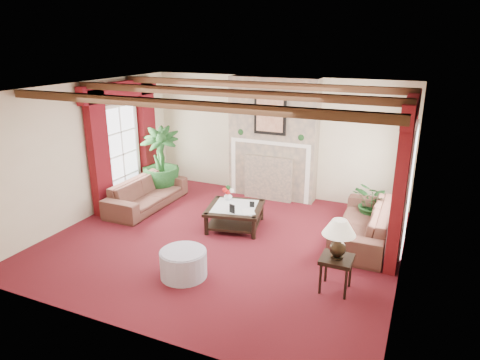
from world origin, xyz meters
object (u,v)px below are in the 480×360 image
at_px(potted_palm, 161,176).
at_px(ottoman, 183,264).
at_px(side_table, 336,274).
at_px(sofa_right, 364,217).
at_px(sofa_left, 147,189).
at_px(coffee_table, 235,217).

distance_m(potted_palm, ottoman, 3.82).
relative_size(side_table, ottoman, 0.73).
relative_size(sofa_right, ottoman, 3.15).
relative_size(sofa_left, coffee_table, 2.03).
distance_m(sofa_left, coffee_table, 2.20).
height_order(sofa_left, side_table, sofa_left).
relative_size(sofa_left, side_table, 3.96).
bearing_deg(sofa_left, coffee_table, -95.40).
bearing_deg(side_table, sofa_right, 86.57).
height_order(potted_palm, side_table, potted_palm).
bearing_deg(coffee_table, sofa_right, -1.40).
bearing_deg(ottoman, sofa_left, 135.66).
height_order(potted_palm, coffee_table, potted_palm).
bearing_deg(potted_palm, ottoman, -51.33).
xyz_separation_m(sofa_right, side_table, (-0.11, -1.86, -0.18)).
bearing_deg(side_table, sofa_left, 159.95).
relative_size(potted_palm, side_table, 3.41).
xyz_separation_m(potted_palm, ottoman, (2.38, -2.97, -0.23)).
bearing_deg(coffee_table, potted_palm, 144.69).
xyz_separation_m(sofa_left, sofa_right, (4.53, 0.24, 0.03)).
xyz_separation_m(sofa_right, potted_palm, (-4.69, 0.56, 0.00)).
xyz_separation_m(side_table, ottoman, (-2.20, -0.56, -0.05)).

